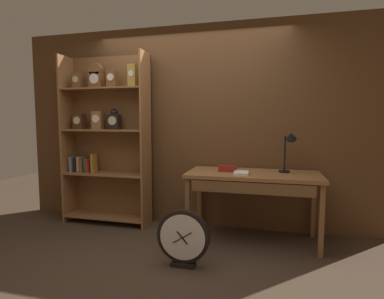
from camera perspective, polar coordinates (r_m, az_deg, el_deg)
name	(u,v)px	position (r m, az deg, el deg)	size (l,w,h in m)	color
ground_plane	(156,267)	(3.09, -6.73, -21.09)	(10.00, 10.00, 0.00)	#3D2D21
back_wood_panel	(191,127)	(4.00, -0.25, 4.32)	(4.80, 0.05, 2.60)	brown
bookshelf	(105,136)	(4.22, -16.02, 2.44)	(1.17, 0.33, 2.24)	brown
workbench	(253,180)	(3.51, 11.38, -5.72)	(1.49, 0.68, 0.79)	brown
desk_lamp	(289,145)	(3.57, 17.80, 0.88)	(0.19, 0.19, 0.49)	black
toolbox_small	(228,169)	(3.55, 6.69, -3.58)	(0.21, 0.10, 0.07)	maroon
open_repair_manual	(241,173)	(3.41, 9.24, -4.37)	(0.16, 0.22, 0.03)	silver
round_clock_large	(183,238)	(2.97, -1.66, -16.27)	(0.51, 0.11, 0.55)	black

